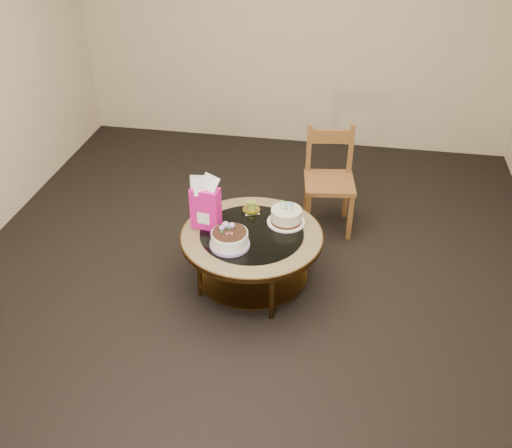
% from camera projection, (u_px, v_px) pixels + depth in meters
% --- Properties ---
extents(ground, '(5.00, 5.00, 0.00)m').
position_uv_depth(ground, '(252.00, 283.00, 4.29)').
color(ground, black).
rests_on(ground, ground).
extents(room_walls, '(4.52, 5.02, 2.61)m').
position_uv_depth(room_walls, '(251.00, 85.00, 3.43)').
color(room_walls, beige).
rests_on(room_walls, ground).
extents(coffee_table, '(1.02, 1.02, 0.46)m').
position_uv_depth(coffee_table, '(252.00, 242.00, 4.08)').
color(coffee_table, '#533817').
rests_on(coffee_table, ground).
extents(decorated_cake, '(0.28, 0.28, 0.16)m').
position_uv_depth(decorated_cake, '(230.00, 239.00, 3.88)').
color(decorated_cake, '#A389C2').
rests_on(decorated_cake, coffee_table).
extents(cream_cake, '(0.28, 0.28, 0.18)m').
position_uv_depth(cream_cake, '(286.00, 216.00, 4.12)').
color(cream_cake, white).
rests_on(cream_cake, coffee_table).
extents(gift_bag, '(0.21, 0.17, 0.40)m').
position_uv_depth(gift_bag, '(205.00, 203.00, 4.00)').
color(gift_bag, '#EC1691').
rests_on(gift_bag, coffee_table).
extents(pillar_candle, '(0.14, 0.14, 0.10)m').
position_uv_depth(pillar_candle, '(251.00, 208.00, 4.25)').
color(pillar_candle, '#D8C559').
rests_on(pillar_candle, coffee_table).
extents(dining_chair, '(0.45, 0.45, 0.87)m').
position_uv_depth(dining_chair, '(329.00, 180.00, 4.70)').
color(dining_chair, brown).
rests_on(dining_chair, ground).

